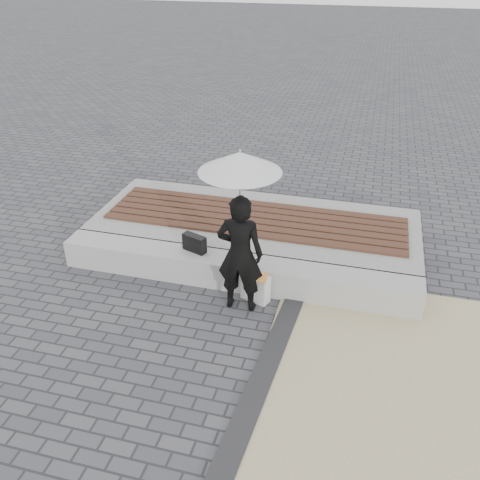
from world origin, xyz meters
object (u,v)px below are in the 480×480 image
Objects in this scene: seating_ledge at (235,271)px; woman at (240,254)px; parasol at (240,162)px; handbag at (194,243)px; canvas_tote at (256,287)px.

woman is (0.21, -0.49, 0.60)m from seating_ledge.
parasol reaches higher than handbag.
seating_ledge is 14.44× the size of handbag.
parasol is at bearing -14.36° from handbag.
handbag is 0.88× the size of canvas_tote.
seating_ledge is 0.48m from canvas_tote.
woman reaches higher than canvas_tote.
parasol is 3.12× the size of canvas_tote.
seating_ledge is 4.07× the size of parasol.
handbag is (-0.80, 0.55, -0.28)m from woman.
handbag reaches higher than canvas_tote.
parasol is at bearing -66.98° from seating_ledge.
woman is 0.65m from canvas_tote.
canvas_tote is (0.16, 0.19, -1.81)m from parasol.
seating_ledge is at bearing 160.13° from canvas_tote.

